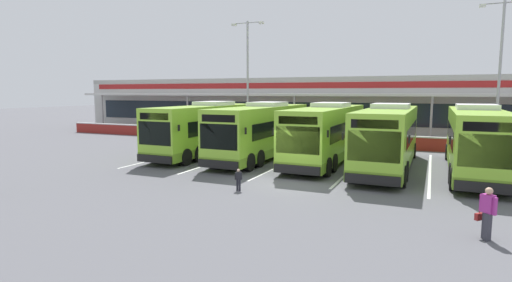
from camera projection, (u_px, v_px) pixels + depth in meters
ground_plane at (290, 183)px, 19.82m from camera, size 200.00×200.00×0.00m
terminal_building at (370, 105)px, 43.91m from camera, size 70.00×13.00×6.00m
red_barrier_wall at (348, 140)px, 32.93m from camera, size 60.00×0.40×1.10m
coach_bus_leftmost at (208, 129)px, 29.00m from camera, size 2.99×12.17×3.78m
coach_bus_left_centre at (262, 132)px, 27.22m from camera, size 2.99×12.17×3.78m
coach_bus_centre at (327, 134)px, 25.74m from camera, size 2.99×12.17×3.78m
coach_bus_right_centre at (388, 138)px, 23.39m from camera, size 2.99×12.17×3.78m
coach_bus_rightmost at (476, 141)px, 21.88m from camera, size 2.99×12.17×3.78m
bay_stripe_far_west at (181, 153)px, 29.46m from camera, size 0.14×13.00×0.01m
bay_stripe_west at (232, 157)px, 27.78m from camera, size 0.14×13.00×0.01m
bay_stripe_mid_west at (289, 161)px, 26.11m from camera, size 0.14×13.00×0.01m
bay_stripe_centre at (355, 166)px, 24.43m from camera, size 0.14×13.00×0.01m
bay_stripe_mid_east at (430, 171)px, 22.75m from camera, size 0.14×13.00×0.01m
pedestrian_with_handbag at (487, 212)px, 12.14m from camera, size 0.56×0.58×1.62m
pedestrian_child at (238, 179)px, 18.22m from camera, size 0.32×0.22×1.00m
lamp_post_west at (248, 73)px, 37.75m from camera, size 3.24×0.28×11.00m
lamp_post_centre at (500, 67)px, 29.37m from camera, size 3.24×0.28×11.00m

